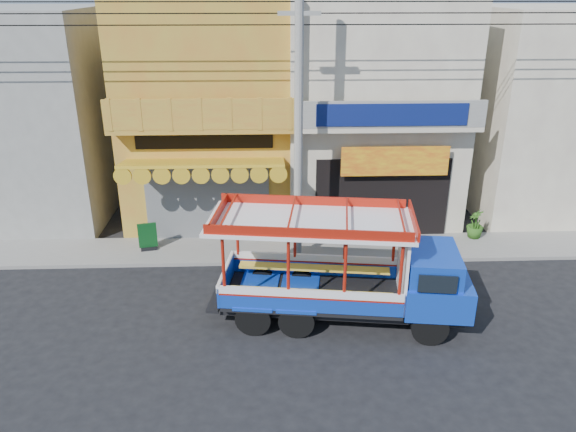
% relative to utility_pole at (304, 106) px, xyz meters
% --- Properties ---
extents(ground, '(90.00, 90.00, 0.00)m').
position_rel_utility_pole_xyz_m(ground, '(0.85, -3.30, -5.03)').
color(ground, black).
rests_on(ground, ground).
extents(sidewalk, '(30.00, 2.00, 0.12)m').
position_rel_utility_pole_xyz_m(sidewalk, '(0.85, 0.70, -4.97)').
color(sidewalk, slate).
rests_on(sidewalk, ground).
extents(shophouse_left, '(6.00, 7.50, 8.24)m').
position_rel_utility_pole_xyz_m(shophouse_left, '(-3.15, 4.66, -0.92)').
color(shophouse_left, '#BF762A').
rests_on(shophouse_left, ground).
extents(shophouse_right, '(6.00, 6.75, 8.24)m').
position_rel_utility_pole_xyz_m(shophouse_right, '(2.85, 4.66, -0.93)').
color(shophouse_right, '#BAAC99').
rests_on(shophouse_right, ground).
extents(party_pilaster, '(0.35, 0.30, 8.00)m').
position_rel_utility_pole_xyz_m(party_pilaster, '(-0.15, 1.55, -1.03)').
color(party_pilaster, '#BAAC99').
rests_on(party_pilaster, ground).
extents(filler_building_left, '(6.00, 6.00, 7.60)m').
position_rel_utility_pole_xyz_m(filler_building_left, '(-10.15, 4.70, -1.23)').
color(filler_building_left, gray).
rests_on(filler_building_left, ground).
extents(filler_building_right, '(6.00, 6.00, 7.60)m').
position_rel_utility_pole_xyz_m(filler_building_right, '(9.85, 4.70, -1.23)').
color(filler_building_right, '#BAAC99').
rests_on(filler_building_right, ground).
extents(utility_pole, '(28.00, 0.26, 9.00)m').
position_rel_utility_pole_xyz_m(utility_pole, '(0.00, 0.00, 0.00)').
color(utility_pole, gray).
rests_on(utility_pole, ground).
extents(songthaew_truck, '(6.87, 3.00, 3.10)m').
position_rel_utility_pole_xyz_m(songthaew_truck, '(1.26, -3.56, -3.54)').
color(songthaew_truck, black).
rests_on(songthaew_truck, ground).
extents(green_sign, '(0.61, 0.39, 0.94)m').
position_rel_utility_pole_xyz_m(green_sign, '(-5.09, 0.76, -4.52)').
color(green_sign, black).
rests_on(green_sign, sidewalk).
extents(potted_plant_a, '(1.13, 1.10, 0.96)m').
position_rel_utility_pole_xyz_m(potted_plant_a, '(3.06, 1.36, -4.43)').
color(potted_plant_a, '#2D5D1A').
rests_on(potted_plant_a, sidewalk).
extents(potted_plant_c, '(0.67, 0.67, 1.02)m').
position_rel_utility_pole_xyz_m(potted_plant_c, '(6.11, 1.30, -4.40)').
color(potted_plant_c, '#2D5D1A').
rests_on(potted_plant_c, sidewalk).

